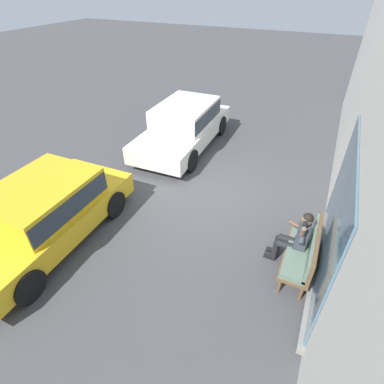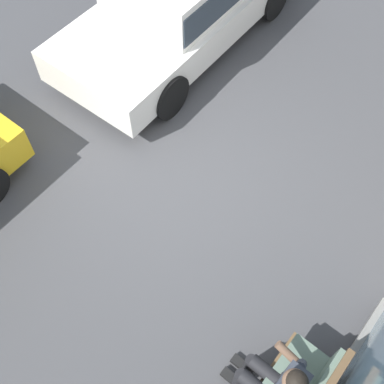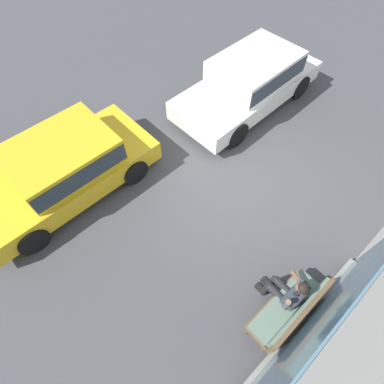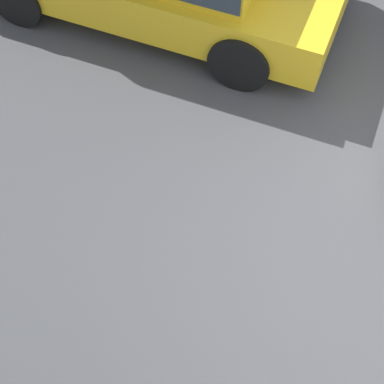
{
  "view_description": "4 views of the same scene",
  "coord_description": "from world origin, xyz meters",
  "px_view_note": "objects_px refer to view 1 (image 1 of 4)",
  "views": [
    {
      "loc": [
        6.22,
        2.6,
        4.83
      ],
      "look_at": [
        1.46,
        0.39,
        1.0
      ],
      "focal_mm": 28.0,
      "sensor_mm": 36.0,
      "label": 1
    },
    {
      "loc": [
        2.71,
        2.6,
        5.45
      ],
      "look_at": [
        0.52,
        0.8,
        0.9
      ],
      "focal_mm": 45.0,
      "sensor_mm": 36.0,
      "label": 2
    },
    {
      "loc": [
        3.74,
        2.6,
        5.94
      ],
      "look_at": [
        1.61,
        0.24,
        1.13
      ],
      "focal_mm": 28.0,
      "sensor_mm": 36.0,
      "label": 3
    },
    {
      "loc": [
        0.68,
        2.6,
        4.64
      ],
      "look_at": [
        1.55,
        0.51,
        1.01
      ],
      "focal_mm": 55.0,
      "sensor_mm": 36.0,
      "label": 4
    }
  ],
  "objects_px": {
    "parked_car_mid": "(43,210)",
    "person_on_phone": "(296,237)",
    "bench": "(305,251)",
    "parked_car_near": "(185,123)"
  },
  "relations": [
    {
      "from": "bench",
      "to": "parked_car_near",
      "type": "xyz_separation_m",
      "value": [
        -3.94,
        -4.5,
        0.25
      ]
    },
    {
      "from": "person_on_phone",
      "to": "parked_car_mid",
      "type": "bearing_deg",
      "value": -73.07
    },
    {
      "from": "bench",
      "to": "person_on_phone",
      "type": "xyz_separation_m",
      "value": [
        -0.15,
        -0.22,
        0.14
      ]
    },
    {
      "from": "person_on_phone",
      "to": "parked_car_near",
      "type": "relative_size",
      "value": 0.29
    },
    {
      "from": "parked_car_near",
      "to": "parked_car_mid",
      "type": "xyz_separation_m",
      "value": [
        5.32,
        -0.77,
        -0.04
      ]
    },
    {
      "from": "parked_car_near",
      "to": "parked_car_mid",
      "type": "relative_size",
      "value": 1.08
    },
    {
      "from": "bench",
      "to": "parked_car_mid",
      "type": "bearing_deg",
      "value": -75.29
    },
    {
      "from": "person_on_phone",
      "to": "parked_car_near",
      "type": "height_order",
      "value": "parked_car_near"
    },
    {
      "from": "parked_car_mid",
      "to": "person_on_phone",
      "type": "bearing_deg",
      "value": 106.93
    },
    {
      "from": "parked_car_mid",
      "to": "parked_car_near",
      "type": "bearing_deg",
      "value": 171.79
    }
  ]
}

